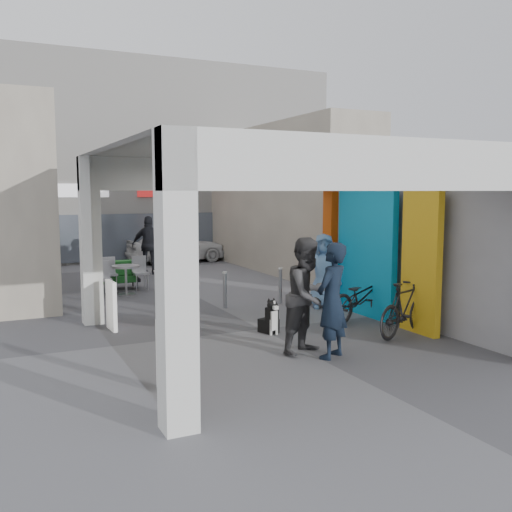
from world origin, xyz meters
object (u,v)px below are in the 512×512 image
border_collie (271,319)px  bicycle_front (361,297)px  man_with_dog (332,301)px  bicycle_rear (405,308)px  produce_stand (117,278)px  man_back_turned (308,295)px  white_van (176,246)px  cafe_set (119,281)px  man_elderly (323,271)px  man_crates (149,245)px

border_collie → bicycle_front: bicycle_front is taller
man_with_dog → bicycle_rear: man_with_dog is taller
man_with_dog → bicycle_front: man_with_dog is taller
produce_stand → bicycle_rear: size_ratio=0.67×
produce_stand → border_collie: size_ratio=1.65×
man_with_dog → man_back_turned: man_back_turned is taller
bicycle_rear → white_van: bearing=-18.5°
bicycle_rear → man_with_dog: bearing=86.1°
white_van → produce_stand: bearing=143.6°
produce_stand → man_back_turned: bearing=-68.4°
bicycle_front → produce_stand: bearing=16.3°
bicycle_front → white_van: bearing=-12.9°
cafe_set → man_with_dog: 7.92m
man_back_turned → bicycle_rear: size_ratio=1.13×
produce_stand → bicycle_front: 7.42m
man_with_dog → man_elderly: bearing=-150.2°
man_with_dog → man_back_turned: (-0.21, 0.44, 0.03)m
cafe_set → white_van: size_ratio=0.41×
man_with_dog → white_van: size_ratio=0.51×
man_crates → bicycle_rear: man_crates is taller
man_elderly → bicycle_front: (0.02, -1.53, -0.37)m
man_back_turned → white_van: 13.20m
man_back_turned → bicycle_rear: bearing=-18.4°
cafe_set → produce_stand: bearing=82.3°
man_crates → bicycle_front: 9.04m
white_van → man_crates: bearing=143.5°
man_crates → bicycle_front: bearing=126.1°
man_crates → border_collie: bearing=111.4°
border_collie → white_van: (1.69, 11.64, 0.36)m
bicycle_front → white_van: 11.48m
border_collie → man_crates: bearing=70.3°
cafe_set → border_collie: 6.02m
border_collie → bicycle_rear: 2.61m
cafe_set → man_back_turned: bearing=-76.3°
man_elderly → bicycle_rear: man_elderly is taller
bicycle_rear → border_collie: bearing=40.3°
man_elderly → white_van: man_elderly is taller
border_collie → bicycle_rear: (2.28, -1.24, 0.25)m
border_collie → bicycle_front: size_ratio=0.37×
man_with_dog → man_crates: size_ratio=1.00×
produce_stand → white_van: bearing=66.8°
man_crates → man_back_turned: bearing=111.3°
bicycle_front → man_crates: bearing=-0.6°
man_with_dog → bicycle_front: bearing=-165.7°
bicycle_rear → man_crates: bearing=-7.9°
produce_stand → bicycle_rear: bicycle_rear is taller
man_crates → man_elderly: bearing=129.0°
man_back_turned → white_van: bearing=59.1°
produce_stand → border_collie: 6.65m
man_back_turned → man_crates: man_back_turned is taller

